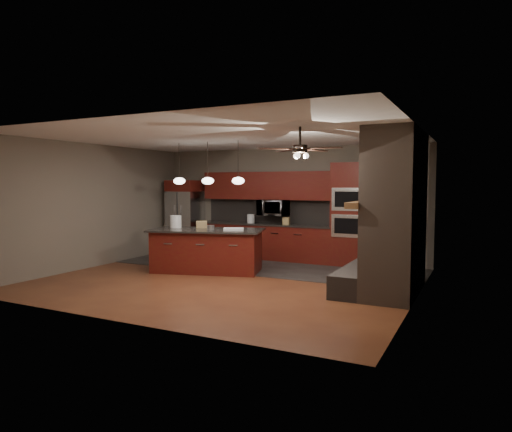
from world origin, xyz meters
The scene contains 22 objects.
ground centered at (0.00, 0.00, 0.00)m, with size 7.00×7.00×0.00m, color brown.
ceiling centered at (0.00, 0.00, 2.80)m, with size 7.00×6.00×0.02m, color white.
back_wall centered at (0.00, 3.00, 1.40)m, with size 7.00×0.02×2.80m, color #676052.
right_wall centered at (3.50, 0.00, 1.40)m, with size 0.02×6.00×2.80m, color #676052.
left_wall centered at (-3.50, 0.00, 1.40)m, with size 0.02×6.00×2.80m, color #676052.
slate_tile_patch centered at (0.00, 1.80, 0.01)m, with size 7.00×2.40×0.01m, color #302E2B.
fireplace_column centered at (3.04, 0.40, 1.30)m, with size 1.30×2.10×2.80m.
back_cabinetry centered at (-0.48, 2.74, 0.89)m, with size 3.59×0.64×2.20m.
oven_tower centered at (1.70, 2.69, 1.19)m, with size 0.80×0.63×2.38m.
microwave centered at (-0.27, 2.75, 1.30)m, with size 0.73×0.41×0.50m, color silver.
refrigerator centered at (-2.87, 2.62, 1.00)m, with size 0.85×0.75×1.99m.
kitchen_island centered at (-0.88, 0.61, 0.46)m, with size 2.62×1.73×0.92m.
white_bucket centered at (-1.68, 0.59, 1.06)m, with size 0.25×0.25×0.27m, color white.
paint_can centered at (-0.70, 0.49, 0.97)m, with size 0.16×0.16×0.10m, color #A5A4A9.
paint_tray centered at (-0.28, 0.72, 0.94)m, with size 0.42×0.29×0.04m, color white.
cardboard_box centered at (-1.15, 0.83, 0.99)m, with size 0.24×0.17×0.15m, color #9C7F51.
counter_bucket centered at (-0.88, 2.70, 1.01)m, with size 0.19×0.19×0.22m, color white.
counter_box centered at (0.12, 2.65, 0.99)m, with size 0.16×0.12×0.18m, color tan.
pendant_left centered at (-1.65, 0.70, 1.96)m, with size 0.26×0.26×0.92m.
pendant_center centered at (-0.90, 0.70, 1.96)m, with size 0.26×0.26×0.92m.
pendant_right centered at (-0.15, 0.70, 1.96)m, with size 0.26×0.26×0.92m.
ceiling_fan centered at (1.80, -0.80, 2.46)m, with size 1.27×1.33×0.41m.
Camera 1 is at (4.45, -7.66, 1.89)m, focal length 32.00 mm.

